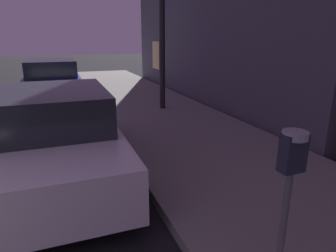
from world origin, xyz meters
TOP-DOWN VIEW (x-y plane):
  - parking_meter at (4.54, 0.76)m, footprint 0.19×0.19m
  - car_white at (2.85, 3.85)m, footprint 2.05×4.29m
  - car_blue at (2.85, 10.31)m, footprint 2.05×4.43m

SIDE VIEW (x-z plane):
  - car_white at x=2.85m, z-range -0.01..1.42m
  - car_blue at x=2.85m, z-range 0.00..1.43m
  - parking_meter at x=4.54m, z-range 0.50..1.84m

